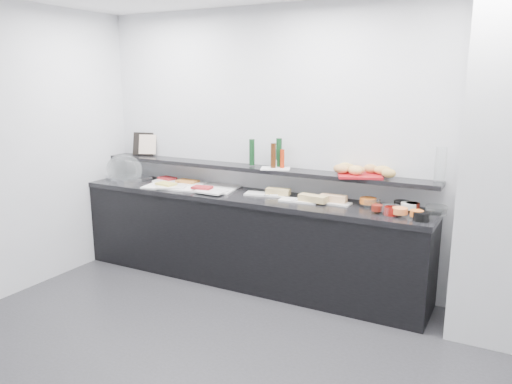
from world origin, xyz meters
The scene contains 56 objects.
back_wall centered at (0.00, 2.00, 1.35)m, with size 5.00×0.02×2.70m, color silver.
column centered at (1.50, 1.65, 1.35)m, with size 0.50×0.50×2.70m, color silver.
buffet_cabinet centered at (-0.70, 1.70, 0.42)m, with size 3.60×0.60×0.85m, color black.
counter_top centered at (-0.70, 1.70, 0.88)m, with size 3.62×0.62×0.05m, color black.
wall_shelf centered at (-0.70, 1.88, 1.13)m, with size 3.60×0.25×0.04m, color black.
cloche_base centered at (-2.24, 1.74, 0.92)m, with size 0.51×0.34×0.04m, color silver.
cloche_dome centered at (-2.22, 1.66, 1.03)m, with size 0.41×0.27×0.34m, color white.
linen_runner centered at (-1.35, 1.72, 0.91)m, with size 0.96×0.46×0.01m, color white.
platter_meat_a centered at (-1.70, 1.80, 0.92)m, with size 0.33×0.22×0.01m, color white.
food_meat_a centered at (-1.76, 1.83, 0.94)m, with size 0.19×0.12×0.02m, color maroon.
platter_salmon centered at (-1.41, 1.80, 0.92)m, with size 0.29×0.19×0.01m, color white.
food_salmon centered at (-1.47, 1.80, 0.94)m, with size 0.22×0.14×0.02m, color #C77128.
platter_cheese centered at (-1.50, 1.56, 0.92)m, with size 0.29×0.19×0.01m, color white.
food_cheese centered at (-1.58, 1.58, 0.94)m, with size 0.21×0.13×0.02m, color #D7C553.
platter_meat_b centered at (-1.02, 1.56, 0.92)m, with size 0.30×0.20×0.01m, color white.
food_meat_b centered at (-1.15, 1.61, 0.94)m, with size 0.20×0.12×0.02m, color maroon.
sandwich_plate_left centered at (-0.52, 1.77, 0.91)m, with size 0.40×0.17×0.01m, color white.
sandwich_food_left centered at (-0.39, 1.78, 0.94)m, with size 0.23×0.09×0.06m, color tan.
tongs_left centered at (-0.42, 1.72, 0.92)m, with size 0.01×0.01×0.16m, color #B8BBBF.
sandwich_plate_mid centered at (-0.12, 1.68, 0.91)m, with size 0.36×0.15×0.01m, color white.
sandwich_food_mid centered at (0.02, 1.68, 0.94)m, with size 0.26×0.10×0.06m, color tan.
tongs_mid centered at (-0.10, 1.66, 0.92)m, with size 0.01×0.01×0.16m, color silver.
sandwich_plate_right centered at (0.18, 1.74, 0.91)m, with size 0.33×0.14×0.01m, color silver.
sandwich_food_right centered at (0.18, 1.77, 0.94)m, with size 0.24×0.09×0.06m, color #E1AB76.
tongs_right centered at (0.09, 1.73, 0.92)m, with size 0.01×0.01×0.16m, color silver.
bowl_glass_fruit centered at (0.53, 1.78, 0.94)m, with size 0.15×0.15×0.07m, color white.
fill_glass_fruit centered at (0.49, 1.82, 0.95)m, with size 0.15×0.15×0.05m, color orange.
bowl_black_jam centered at (0.78, 1.85, 0.94)m, with size 0.14×0.14×0.07m, color black.
fill_black_jam centered at (0.87, 1.82, 0.95)m, with size 0.11×0.11×0.05m, color #51120B.
bowl_glass_cream centered at (1.07, 1.82, 0.94)m, with size 0.18×0.18×0.07m, color silver.
fill_glass_cream centered at (0.85, 1.81, 0.95)m, with size 0.14×0.14×0.05m, color white.
bowl_red_jam centered at (0.74, 1.60, 0.94)m, with size 0.11×0.11×0.07m, color maroon.
fill_red_jam centered at (0.62, 1.61, 0.95)m, with size 0.09×0.09×0.05m, color #63170E.
bowl_glass_salmon centered at (0.73, 1.63, 0.94)m, with size 0.18×0.18×0.07m, color white.
fill_glass_salmon centered at (0.81, 1.60, 0.95)m, with size 0.13×0.13×0.05m, color orange.
bowl_black_fruit centered at (0.99, 1.55, 0.94)m, with size 0.13×0.13×0.07m, color black.
fill_black_fruit centered at (0.95, 1.58, 0.95)m, with size 0.11×0.11×0.05m, color orange.
framed_print centered at (-2.18, 1.95, 1.28)m, with size 0.25×0.02×0.26m, color black.
print_art centered at (-2.12, 1.95, 1.28)m, with size 0.20×0.00×0.22m, color beige.
condiment_tray centered at (-0.44, 1.84, 1.16)m, with size 0.28×0.17×0.01m, color white.
bottle_green_a centered at (-0.73, 1.89, 1.29)m, with size 0.05×0.05×0.26m, color #0E3517.
bottle_brown centered at (-0.47, 1.84, 1.28)m, with size 0.05×0.05×0.24m, color #3E1E0B.
bottle_green_b centered at (-0.45, 1.93, 1.30)m, with size 0.06×0.06×0.28m, color #0F3819.
bottle_hot centered at (-0.39, 1.88, 1.25)m, with size 0.04×0.04×0.18m, color #AF290C.
shaker_salt centered at (-0.48, 1.91, 1.20)m, with size 0.03×0.03×0.07m, color white.
shaker_pepper centered at (-0.46, 1.92, 1.20)m, with size 0.04×0.04×0.07m, color white.
bread_tray centered at (0.39, 1.85, 1.16)m, with size 0.38×0.27×0.02m, color #A41119.
bread_roll_nw centered at (0.23, 1.94, 1.21)m, with size 0.15×0.10×0.08m, color gold.
bread_roll_n centered at (0.45, 1.96, 1.21)m, with size 0.13×0.08×0.08m, color #BE8648.
bread_roll_ne centered at (0.57, 1.94, 1.21)m, with size 0.15×0.10×0.08m, color tan.
bread_roll_sw centered at (0.22, 1.82, 1.21)m, with size 0.15×0.10×0.08m, color #B88146.
bread_roll_s centered at (0.35, 1.81, 1.21)m, with size 0.14×0.09×0.08m, color tan.
bread_roll_se centered at (0.65, 1.82, 1.21)m, with size 0.12×0.08×0.08m, color tan.
bread_roll_midw centered at (0.25, 1.91, 1.21)m, with size 0.15×0.09×0.08m, color #B58B45.
bread_roll_mide centered at (0.36, 1.85, 1.21)m, with size 0.14×0.09×0.08m, color #B98346.
carafe centered at (1.06, 1.90, 1.30)m, with size 0.10×0.10×0.30m, color silver.
Camera 1 is at (1.64, -2.45, 2.00)m, focal length 35.00 mm.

